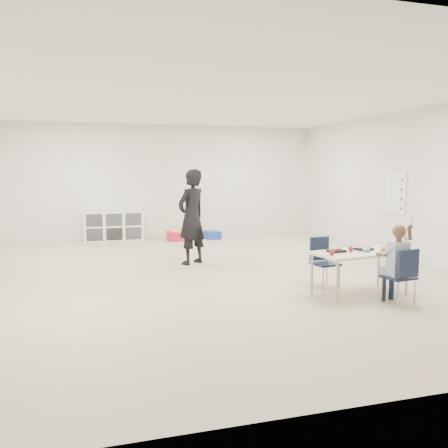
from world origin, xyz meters
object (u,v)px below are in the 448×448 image
object	(u,v)px
table	(359,273)
child	(399,260)
chair_near	(399,276)
adult	(192,217)
cubby_shelf	(114,226)

from	to	relation	value
table	child	bearing A→B (deg)	-74.64
chair_near	adult	world-z (taller)	adult
chair_near	child	distance (m)	0.21
table	adult	bearing A→B (deg)	112.77
child	cubby_shelf	size ratio (longest dim) A/B	0.81
child	adult	distance (m)	3.81
table	adult	world-z (taller)	adult
child	chair_near	bearing A→B (deg)	0.00
table	child	world-z (taller)	child
child	cubby_shelf	world-z (taller)	child
child	adult	size ratio (longest dim) A/B	0.66
chair_near	adult	xyz separation A→B (m)	(-1.94, 3.27, 0.49)
child	cubby_shelf	distance (m)	7.30
adult	cubby_shelf	bearing A→B (deg)	-105.64
table	chair_near	bearing A→B (deg)	-74.64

